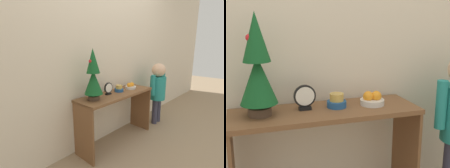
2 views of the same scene
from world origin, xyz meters
The scene contains 8 objects.
ground_plane centered at (0.00, 0.00, 0.00)m, with size 12.00×12.00×0.00m, color #997F60.
back_wall centered at (0.00, 0.42, 1.25)m, with size 7.00×0.05×2.50m, color beige.
console_table centered at (0.00, 0.19, 0.54)m, with size 1.15×0.38×0.69m.
mini_tree centered at (-0.39, 0.20, 0.97)m, with size 0.21×0.21×0.59m.
fruit_bowl centered at (0.31, 0.19, 0.72)m, with size 0.15×0.15×0.09m.
singing_bowl centered at (0.08, 0.21, 0.73)m, with size 0.12×0.12×0.09m.
desk_clock centered at (-0.12, 0.22, 0.77)m, with size 0.13×0.04×0.15m.
child_figure centered at (0.91, 0.08, 0.62)m, with size 0.40×0.25×1.01m.
Camera 1 is at (-1.65, -1.26, 1.32)m, focal length 28.00 mm.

